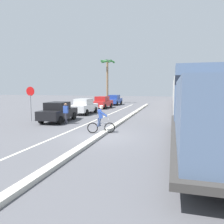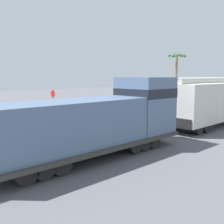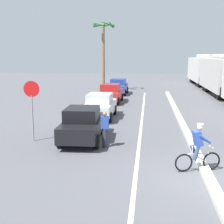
# 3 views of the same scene
# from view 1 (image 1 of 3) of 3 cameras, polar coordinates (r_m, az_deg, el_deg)

# --- Properties ---
(ground_plane) EXTENTS (120.00, 120.00, 0.00)m
(ground_plane) POSITION_cam_1_polar(r_m,az_deg,el_deg) (12.86, -2.78, -6.18)
(ground_plane) COLOR #56565B
(median_curb) EXTENTS (0.36, 36.00, 0.16)m
(median_curb) POSITION_cam_1_polar(r_m,az_deg,el_deg) (18.55, 3.02, -2.05)
(median_curb) COLOR beige
(median_curb) RESTS_ON ground
(lane_stripe) EXTENTS (0.14, 36.00, 0.01)m
(lane_stripe) POSITION_cam_1_polar(r_m,az_deg,el_deg) (19.21, -3.99, -1.99)
(lane_stripe) COLOR silver
(lane_stripe) RESTS_ON ground
(locomotive) EXTENTS (3.10, 11.61, 4.20)m
(locomotive) POSITION_cam_1_polar(r_m,az_deg,el_deg) (11.36, 23.18, 0.82)
(locomotive) COLOR slate
(locomotive) RESTS_ON ground
(hopper_car_lead) EXTENTS (2.90, 10.60, 4.18)m
(hopper_car_lead) POSITION_cam_1_polar(r_m,az_deg,el_deg) (23.43, 19.27, 4.26)
(hopper_car_lead) COLOR silver
(hopper_car_lead) RESTS_ON ground
(hopper_car_middle) EXTENTS (2.90, 10.60, 4.18)m
(hopper_car_middle) POSITION_cam_1_polar(r_m,az_deg,el_deg) (35.01, 18.04, 4.88)
(hopper_car_middle) COLOR beige
(hopper_car_middle) RESTS_ON ground
(hopper_car_trailing) EXTENTS (2.90, 10.60, 4.18)m
(hopper_car_trailing) POSITION_cam_1_polar(r_m,az_deg,el_deg) (46.60, 17.42, 5.20)
(hopper_car_trailing) COLOR silver
(hopper_car_trailing) RESTS_ON ground
(parked_car_black) EXTENTS (1.97, 4.27, 1.62)m
(parked_car_black) POSITION_cam_1_polar(r_m,az_deg,el_deg) (18.55, -13.88, 0.06)
(parked_car_black) COLOR black
(parked_car_black) RESTS_ON ground
(parked_car_white) EXTENTS (1.85, 4.21, 1.62)m
(parked_car_white) POSITION_cam_1_polar(r_m,az_deg,el_deg) (23.50, -7.32, 1.49)
(parked_car_white) COLOR silver
(parked_car_white) RESTS_ON ground
(parked_car_red) EXTENTS (1.95, 4.26, 1.62)m
(parked_car_red) POSITION_cam_1_polar(r_m,az_deg,el_deg) (29.91, -2.51, 2.57)
(parked_car_red) COLOR red
(parked_car_red) RESTS_ON ground
(parked_car_blue) EXTENTS (1.88, 4.22, 1.62)m
(parked_car_blue) POSITION_cam_1_polar(r_m,az_deg,el_deg) (35.65, 0.61, 3.19)
(parked_car_blue) COLOR #28479E
(parked_car_blue) RESTS_ON ground
(cyclist) EXTENTS (1.66, 0.64, 1.71)m
(cyclist) POSITION_cam_1_polar(r_m,az_deg,el_deg) (13.41, -2.95, -2.11)
(cyclist) COLOR black
(cyclist) RESTS_ON ground
(stop_sign) EXTENTS (0.76, 0.08, 2.88)m
(stop_sign) POSITION_cam_1_polar(r_m,az_deg,el_deg) (19.42, -20.52, 3.69)
(stop_sign) COLOR gray
(stop_sign) RESTS_ON ground
(palm_tree_near) EXTENTS (2.69, 2.78, 7.76)m
(palm_tree_near) POSITION_cam_1_polar(r_m,az_deg,el_deg) (38.77, -1.21, 10.64)
(palm_tree_near) COLOR #846647
(palm_tree_near) RESTS_ON ground
(pedestrian_by_cars) EXTENTS (0.34, 0.22, 1.62)m
(pedestrian_by_cars) POSITION_cam_1_polar(r_m,az_deg,el_deg) (17.10, -11.97, -0.31)
(pedestrian_by_cars) COLOR #33333D
(pedestrian_by_cars) RESTS_ON ground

